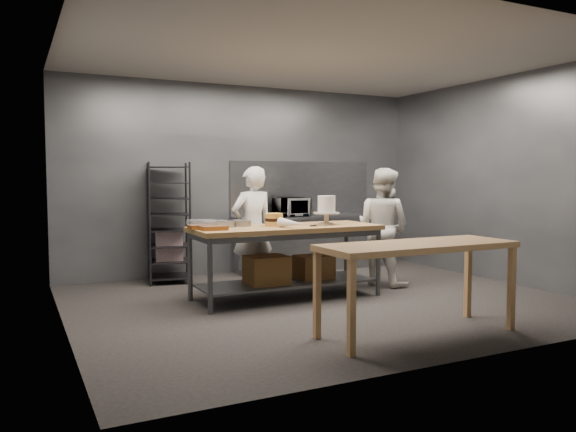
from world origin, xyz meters
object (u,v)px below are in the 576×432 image
Objects in this scene: frosted_cake_stand at (326,207)px; layer_cake at (274,220)px; chef_right at (383,227)px; work_table at (287,253)px; chef_behind at (252,229)px; near_counter at (418,252)px; speed_rack at (169,224)px; microwave at (291,207)px.

layer_cake is (-0.71, 0.10, -0.15)m from frosted_cake_stand.
work_table is at bearing 74.13° from chef_right.
near_counter is at bearing 96.14° from chef_behind.
chef_behind reaches higher than near_counter.
speed_rack is 1.05× the size of chef_right.
near_counter is 2.54m from chef_right.
chef_right is 1.12m from frosted_cake_stand.
work_table is 6.42× the size of frosted_cake_stand.
microwave is at bearing -1.46° from chef_right.
speed_rack is 3.23× the size of microwave.
near_counter is (0.42, -2.04, 0.24)m from work_table.
work_table is 0.46m from layer_cake.
chef_right is at bearing 159.36° from chef_behind.
chef_behind is at bearing 107.27° from work_table.
work_table is 1.43× the size of chef_behind.
chef_right reaches higher than microwave.
chef_behind is 0.59m from layer_cake.
near_counter is at bearing -78.38° from work_table.
layer_cake is (-0.14, 0.08, 0.43)m from work_table.
chef_right is (1.20, 2.24, 0.02)m from near_counter.
work_table is 1.20× the size of near_counter.
work_table is at bearing -30.50° from layer_cake.
chef_right is (1.82, -0.45, -0.01)m from chef_behind.
frosted_cake_stand is (0.77, -0.66, 0.31)m from chef_behind.
speed_rack is 2.42m from frosted_cake_stand.
work_table is 0.81m from frosted_cake_stand.
chef_right is at bearing -30.09° from speed_rack.
frosted_cake_stand is at bearing -7.79° from layer_cake.
chef_behind is 4.49× the size of frosted_cake_stand.
speed_rack is at bearing 37.14° from chef_right.
frosted_cake_stand is at bearing -102.63° from microwave.
work_table is 2.10m from near_counter.
frosted_cake_stand reaches higher than near_counter.
microwave is (-0.64, 1.63, 0.22)m from chef_right.
chef_behind is at bearing 139.53° from frosted_cake_stand.
work_table is 1.44× the size of chef_right.
near_counter is 8.86× the size of layer_cake.
near_counter is at bearing -68.69° from speed_rack.
chef_right is at bearing 61.73° from near_counter.
frosted_cake_stand is (1.63, -1.76, 0.29)m from speed_rack.
chef_behind is 1.01× the size of chef_right.
work_table is 4.43× the size of microwave.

